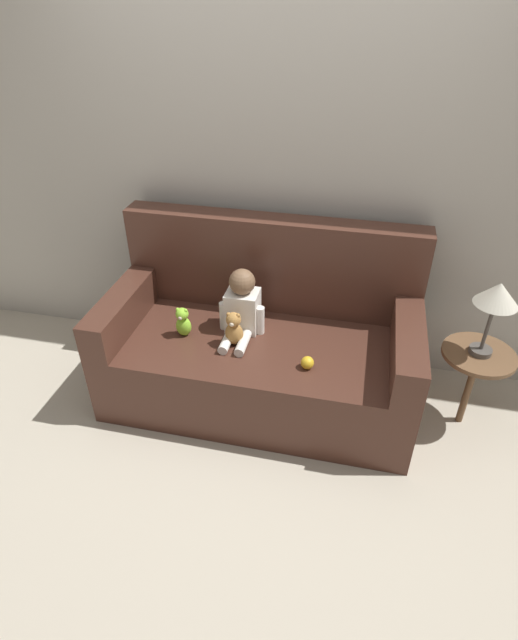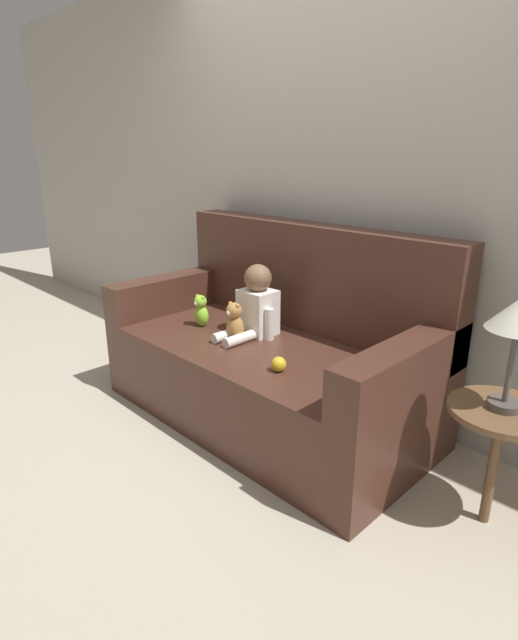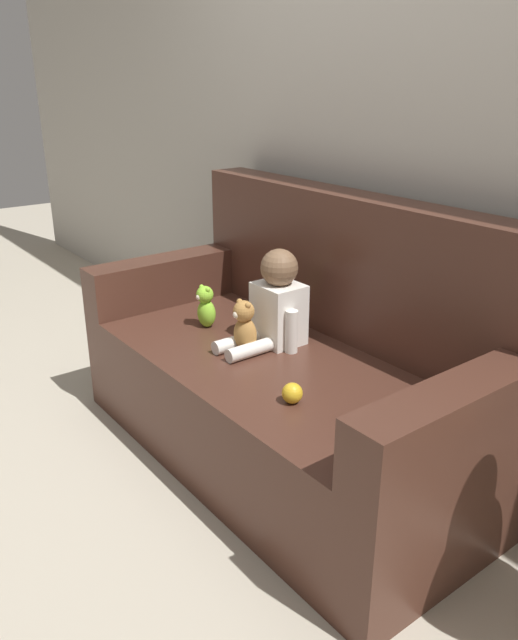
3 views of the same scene
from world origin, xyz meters
name	(u,v)px [view 2 (image 2 of 3)]	position (x,y,z in m)	size (l,w,h in m)	color
ground_plane	(264,416)	(0.00, 0.00, 0.00)	(12.00, 12.00, 0.00)	#B7AD99
wall_back	(333,174)	(0.00, 0.53, 1.30)	(8.00, 0.05, 2.60)	#ADA89E
couch	(274,356)	(0.00, 0.07, 0.35)	(1.81, 0.90, 1.04)	#47281E
person_baby	(255,306)	(-0.12, 0.05, 0.62)	(0.27, 0.36, 0.39)	white
teddy_bear_brown	(234,323)	(-0.13, -0.10, 0.55)	(0.13, 0.10, 0.21)	#AD7A3D
plush_toy_side	(201,311)	(-0.44, -0.08, 0.54)	(0.09, 0.09, 0.19)	#8CD133
toy_ball	(279,364)	(0.31, -0.22, 0.49)	(0.07, 0.07, 0.07)	gold
side_table	(511,365)	(1.21, 0.04, 0.69)	(0.39, 0.39, 0.94)	brown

